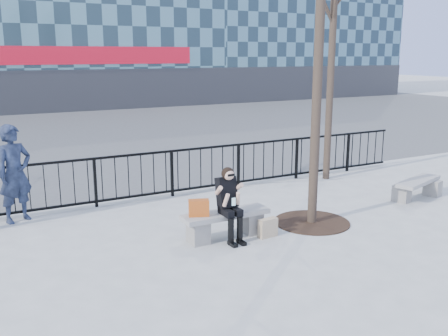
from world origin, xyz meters
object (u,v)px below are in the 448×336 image
bench_main (226,222)px  bench_second (418,187)px  standing_man (15,174)px  seated_woman (230,205)px

bench_main → bench_second: bearing=1.1°
standing_man → seated_woman: bearing=-67.5°
bench_second → standing_man: bearing=144.3°
bench_second → seated_woman: (-5.12, -0.26, 0.39)m
bench_second → seated_woman: size_ratio=1.15×
bench_second → standing_man: 8.79m
seated_woman → standing_man: bearing=137.4°
bench_main → seated_woman: bearing=-90.0°
bench_main → bench_second: bench_main is taller
seated_woman → standing_man: standing_man is taller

